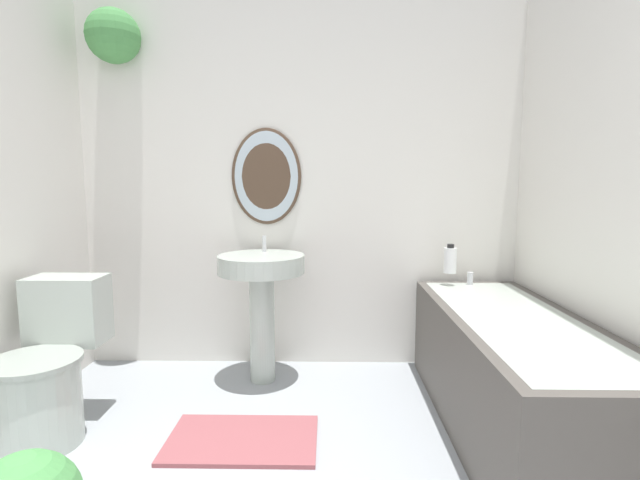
# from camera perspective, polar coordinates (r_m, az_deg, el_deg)

# --- Properties ---
(wall_back) EXTENTS (2.93, 0.32, 2.40)m
(wall_back) POSITION_cam_1_polar(r_m,az_deg,el_deg) (3.04, -4.20, 8.25)
(wall_back) COLOR silver
(wall_back) RESTS_ON ground_plane
(toilet) EXTENTS (0.40, 0.60, 0.73)m
(toilet) POSITION_cam_1_polar(r_m,az_deg,el_deg) (2.62, -30.52, -13.65)
(toilet) COLOR #B2BCB2
(toilet) RESTS_ON ground_plane
(pedestal_sink) EXTENTS (0.52, 0.52, 0.88)m
(pedestal_sink) POSITION_cam_1_polar(r_m,az_deg,el_deg) (2.81, -7.20, -5.63)
(pedestal_sink) COLOR #B2BCB2
(pedestal_sink) RESTS_ON ground_plane
(bathtub) EXTENTS (0.63, 1.65, 0.65)m
(bathtub) POSITION_cam_1_polar(r_m,az_deg,el_deg) (2.48, 22.73, -14.84)
(bathtub) COLOR #4C4742
(bathtub) RESTS_ON ground_plane
(shampoo_bottle) EXTENTS (0.08, 0.08, 0.18)m
(shampoo_bottle) POSITION_cam_1_polar(r_m,az_deg,el_deg) (2.97, 15.73, -2.36)
(shampoo_bottle) COLOR white
(shampoo_bottle) RESTS_ON bathtub
(bath_mat) EXTENTS (0.69, 0.42, 0.02)m
(bath_mat) POSITION_cam_1_polar(r_m,az_deg,el_deg) (2.38, -9.52, -23.04)
(bath_mat) COLOR #934C51
(bath_mat) RESTS_ON ground_plane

